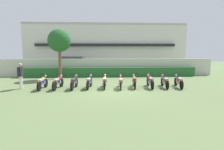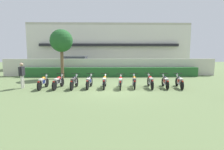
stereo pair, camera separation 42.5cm
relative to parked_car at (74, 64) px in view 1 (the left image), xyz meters
The scene contains 17 objects.
ground 11.10m from the parked_car, 68.55° to the right, with size 60.00×60.00×0.00m, color #607547.
building 7.93m from the parked_car, 57.88° to the left, with size 22.71×6.50×6.38m.
compound_wall 5.33m from the parked_car, 40.57° to the right, with size 21.57×0.30×1.74m, color beige.
hedge_row 5.82m from the parked_car, 45.82° to the right, with size 17.26×0.70×0.92m, color #28602D.
parked_car is the anchor object (origin of this frame).
tree_near_inspector 5.68m from the parked_car, 95.09° to the right, with size 2.05×2.05×4.48m.
motorcycle_in_row_0 9.90m from the parked_car, 93.53° to the right, with size 0.60×1.87×0.96m.
motorcycle_in_row_1 9.84m from the parked_car, 87.70° to the right, with size 0.60×1.95×0.97m.
motorcycle_in_row_2 9.98m from the parked_car, 81.49° to the right, with size 0.60×1.86×0.97m.
motorcycle_in_row_3 10.04m from the parked_car, 75.68° to the right, with size 0.60×1.81×0.96m.
motorcycle_in_row_4 10.36m from the parked_car, 70.05° to the right, with size 0.60×1.84×0.96m.
motorcycle_in_row_5 10.92m from the parked_car, 64.97° to the right, with size 0.60×1.85×0.94m.
motorcycle_in_row_6 11.22m from the parked_car, 60.18° to the right, with size 0.60×1.81×0.95m.
motorcycle_in_row_7 11.85m from the parked_car, 55.68° to the right, with size 0.60×1.95×0.97m.
motorcycle_in_row_8 12.47m from the parked_car, 51.80° to the right, with size 0.60×1.83×0.94m.
motorcycle_in_row_9 13.13m from the parked_car, 48.62° to the right, with size 0.60×1.92×0.95m.
inspector_person 9.89m from the parked_car, 102.04° to the right, with size 0.23×0.69×1.73m.
Camera 1 is at (-0.77, -11.70, 2.52)m, focal length 29.13 mm.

